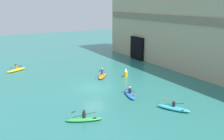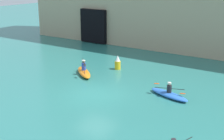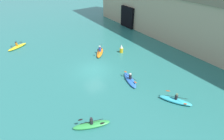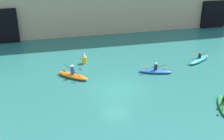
# 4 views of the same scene
# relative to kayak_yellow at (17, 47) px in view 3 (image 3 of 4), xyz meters

# --- Properties ---
(ground_plane) EXTENTS (120.00, 120.00, 0.00)m
(ground_plane) POSITION_rel_kayak_yellow_xyz_m (12.59, 6.82, -0.21)
(ground_plane) COLOR #28706B
(kayak_yellow) EXTENTS (2.24, 3.24, 1.04)m
(kayak_yellow) POSITION_rel_kayak_yellow_xyz_m (0.00, 0.00, 0.00)
(kayak_yellow) COLOR yellow
(kayak_yellow) RESTS_ON ground
(kayak_orange) EXTENTS (2.98, 2.66, 1.25)m
(kayak_orange) POSITION_rel_kayak_yellow_xyz_m (9.12, 9.82, 0.05)
(kayak_orange) COLOR orange
(kayak_orange) RESTS_ON ground
(kayak_cyan) EXTENTS (3.09, 2.24, 1.04)m
(kayak_cyan) POSITION_rel_kayak_yellow_xyz_m (22.22, 10.69, 0.02)
(kayak_cyan) COLOR #33B2C6
(kayak_cyan) RESTS_ON ground
(kayak_blue) EXTENTS (3.23, 1.73, 1.03)m
(kayak_blue) POSITION_rel_kayak_yellow_xyz_m (16.96, 9.19, -0.01)
(kayak_blue) COLOR blue
(kayak_blue) RESTS_ON ground
(kayak_green) EXTENTS (1.82, 3.22, 0.98)m
(kayak_green) POSITION_rel_kayak_yellow_xyz_m (20.15, 2.39, -0.01)
(kayak_green) COLOR green
(kayak_green) RESTS_ON ground
(marker_buoy) EXTENTS (0.51, 0.51, 1.25)m
(marker_buoy) POSITION_rel_kayak_yellow_xyz_m (10.57, 12.71, 0.37)
(marker_buoy) COLOR yellow
(marker_buoy) RESTS_ON ground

